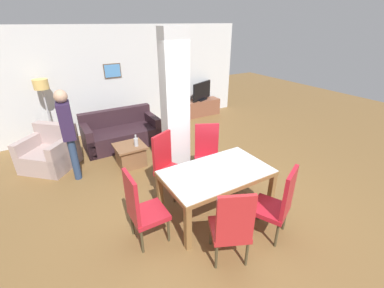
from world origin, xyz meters
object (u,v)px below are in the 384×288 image
at_px(dining_chair_near_left, 232,226).
at_px(coffee_table, 131,155).
at_px(floor_lamp, 42,91).
at_px(armchair, 50,154).
at_px(dining_chair_far_left, 168,163).
at_px(bottle, 136,142).
at_px(standing_person, 68,129).
at_px(dining_table, 216,179).
at_px(sofa, 121,134).
at_px(dining_chair_head_left, 141,208).
at_px(tv_screen, 202,91).
at_px(dining_chair_far_right, 207,153).
at_px(tv_stand, 202,107).
at_px(dining_chair_near_right, 278,203).

distance_m(dining_chair_near_left, coffee_table, 3.01).
bearing_deg(floor_lamp, armchair, -98.07).
bearing_deg(dining_chair_far_left, bottle, -107.34).
distance_m(coffee_table, floor_lamp, 2.52).
height_order(dining_chair_near_left, standing_person, standing_person).
bearing_deg(bottle, standing_person, 170.22).
distance_m(dining_table, armchair, 3.60).
bearing_deg(floor_lamp, dining_chair_far_left, -63.42).
height_order(sofa, armchair, armchair).
bearing_deg(dining_chair_head_left, tv_screen, 138.66).
distance_m(dining_chair_far_left, standing_person, 1.94).
relative_size(dining_chair_far_right, dining_chair_far_left, 1.00).
height_order(dining_chair_far_left, floor_lamp, floor_lamp).
bearing_deg(tv_stand, bottle, -145.14).
distance_m(dining_chair_far_left, sofa, 2.36).
bearing_deg(dining_table, dining_chair_far_left, 114.92).
xyz_separation_m(dining_chair_far_right, dining_chair_near_right, (-0.00, -1.69, 0.00)).
xyz_separation_m(armchair, tv_screen, (4.45, 1.13, 0.48)).
relative_size(dining_chair_far_left, armchair, 0.88).
bearing_deg(dining_table, bottle, 105.40).
distance_m(dining_table, dining_chair_near_right, 0.94).
distance_m(tv_screen, standing_person, 4.46).
bearing_deg(dining_table, dining_chair_near_right, -64.53).
bearing_deg(bottle, armchair, 150.24).
distance_m(dining_chair_head_left, sofa, 3.28).
bearing_deg(armchair, tv_screen, -123.05).
height_order(sofa, floor_lamp, floor_lamp).
height_order(dining_chair_near_left, armchair, dining_chair_near_left).
relative_size(dining_chair_head_left, tv_stand, 0.94).
xyz_separation_m(bottle, tv_stand, (2.90, 2.02, -0.30)).
xyz_separation_m(dining_chair_head_left, coffee_table, (0.53, 2.11, -0.33)).
xyz_separation_m(coffee_table, floor_lamp, (-1.29, 1.86, 1.12)).
height_order(armchair, standing_person, standing_person).
distance_m(dining_chair_far_right, tv_stand, 3.75).
bearing_deg(coffee_table, tv_screen, 32.51).
relative_size(dining_chair_far_right, armchair, 0.88).
relative_size(dining_chair_near_right, tv_screen, 1.31).
xyz_separation_m(dining_chair_far_right, coffee_table, (-1.07, 1.27, -0.33)).
xyz_separation_m(dining_chair_far_left, tv_screen, (2.75, 3.17, 0.21)).
distance_m(armchair, standing_person, 1.05).
bearing_deg(sofa, tv_screen, -163.85).
bearing_deg(tv_stand, tv_screen, 0.00).
distance_m(dining_chair_far_left, coffee_table, 1.32).
distance_m(dining_chair_head_left, tv_screen, 5.38).
bearing_deg(armchair, coffee_table, -166.12).
bearing_deg(tv_screen, dining_chair_head_left, 25.38).
bearing_deg(tv_stand, armchair, -165.72).
height_order(dining_chair_far_right, dining_chair_near_right, same).
distance_m(dining_chair_near_left, floor_lamp, 5.14).
bearing_deg(coffee_table, dining_chair_far_left, -77.86).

